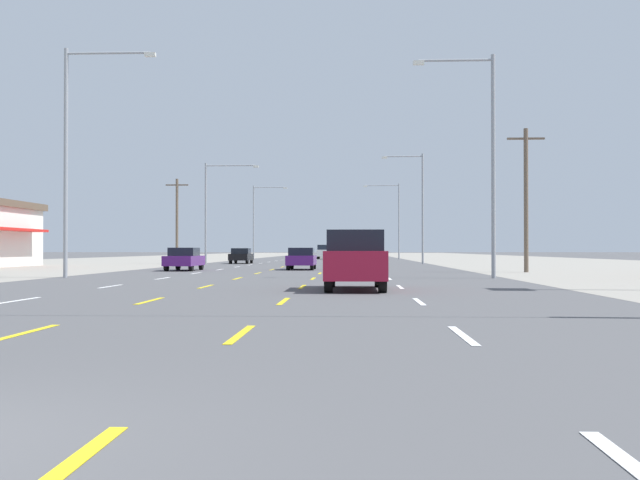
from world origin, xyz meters
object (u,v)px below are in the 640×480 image
at_px(sedan_far_left_near, 184,259).
at_px(streetlight_right_row_2, 395,215).
at_px(streetlight_right_row_0, 486,150).
at_px(suv_inner_right_nearest, 355,259).
at_px(sedan_center_turn_mid, 302,258).
at_px(streetlight_left_row_1, 212,204).
at_px(streetlight_right_row_1, 419,201).
at_px(suv_center_turn_far, 324,252).
at_px(streetlight_left_row_0, 74,145).
at_px(streetlight_left_row_2, 257,216).
at_px(sedan_far_left_midfar, 241,256).

relative_size(sedan_far_left_near, streetlight_right_row_2, 0.43).
bearing_deg(streetlight_right_row_0, streetlight_right_row_2, 90.15).
bearing_deg(suv_inner_right_nearest, sedan_center_turn_mid, 97.94).
distance_m(streetlight_left_row_1, streetlight_right_row_2, 39.37).
xyz_separation_m(sedan_far_left_near, streetlight_left_row_1, (-2.43, 22.32, 4.86)).
distance_m(sedan_center_turn_mid, streetlight_right_row_1, 22.65).
height_order(streetlight_right_row_0, streetlight_right_row_2, streetlight_right_row_2).
height_order(sedan_far_left_near, suv_center_turn_far, suv_center_turn_far).
bearing_deg(streetlight_left_row_1, streetlight_right_row_2, 60.84).
height_order(suv_center_turn_far, streetlight_left_row_0, streetlight_left_row_0).
bearing_deg(streetlight_left_row_2, sedan_center_turn_mid, -79.70).
xyz_separation_m(streetlight_left_row_0, streetlight_right_row_2, (19.35, 68.76, -0.19)).
relative_size(sedan_center_turn_mid, streetlight_right_row_1, 0.44).
relative_size(suv_inner_right_nearest, suv_center_turn_far, 1.00).
xyz_separation_m(suv_center_turn_far, streetlight_right_row_0, (10.02, -68.51, 4.96)).
bearing_deg(suv_inner_right_nearest, streetlight_left_row_2, 99.56).
bearing_deg(streetlight_left_row_2, streetlight_right_row_0, -74.20).
bearing_deg(streetlight_left_row_1, suv_inner_right_nearest, -73.48).
distance_m(streetlight_left_row_0, streetlight_left_row_2, 68.76).
bearing_deg(suv_center_turn_far, sedan_center_turn_mid, -89.55).
xyz_separation_m(sedan_center_turn_mid, streetlight_right_row_2, (9.42, 54.25, 5.38)).
bearing_deg(sedan_far_left_near, streetlight_right_row_1, 52.83).
height_order(streetlight_left_row_0, streetlight_right_row_0, streetlight_left_row_0).
xyz_separation_m(sedan_far_left_midfar, streetlight_left_row_2, (-2.72, 33.39, 5.25)).
height_order(sedan_center_turn_mid, suv_center_turn_far, suv_center_turn_far).
distance_m(sedan_far_left_midfar, streetlight_left_row_1, 5.61).
bearing_deg(suv_center_turn_far, streetlight_right_row_1, -73.66).
xyz_separation_m(sedan_center_turn_mid, suv_center_turn_far, (-0.42, 54.00, 0.27)).
xyz_separation_m(streetlight_left_row_0, streetlight_right_row_1, (19.52, 34.38, -0.45)).
distance_m(suv_inner_right_nearest, streetlight_right_row_0, 12.86).
height_order(sedan_far_left_near, streetlight_left_row_0, streetlight_left_row_0).
relative_size(sedan_far_left_near, streetlight_left_row_1, 0.47).
bearing_deg(sedan_far_left_midfar, streetlight_left_row_1, -159.41).
bearing_deg(streetlight_left_row_0, streetlight_right_row_2, 74.28).
relative_size(sedan_far_left_midfar, streetlight_left_row_1, 0.47).
height_order(sedan_far_left_near, streetlight_right_row_2, streetlight_right_row_2).
relative_size(sedan_far_left_midfar, streetlight_right_row_2, 0.43).
xyz_separation_m(sedan_far_left_midfar, streetlight_right_row_1, (16.72, -0.99, 5.12)).
relative_size(sedan_far_left_midfar, suv_center_turn_far, 0.92).
bearing_deg(sedan_far_left_midfar, streetlight_right_row_2, 63.63).
bearing_deg(streetlight_right_row_0, streetlight_right_row_1, 90.03).
relative_size(sedan_far_left_near, streetlight_left_row_0, 0.41).
relative_size(sedan_center_turn_mid, streetlight_right_row_2, 0.43).
bearing_deg(streetlight_left_row_2, streetlight_left_row_1, -89.86).
relative_size(sedan_far_left_midfar, streetlight_left_row_2, 0.44).
bearing_deg(suv_inner_right_nearest, suv_center_turn_far, 92.81).
height_order(streetlight_left_row_1, streetlight_right_row_2, streetlight_right_row_2).
distance_m(suv_inner_right_nearest, suv_center_turn_far, 78.74).
relative_size(sedan_center_turn_mid, suv_center_turn_far, 0.92).
bearing_deg(streetlight_left_row_0, sedan_center_turn_mid, 55.59).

